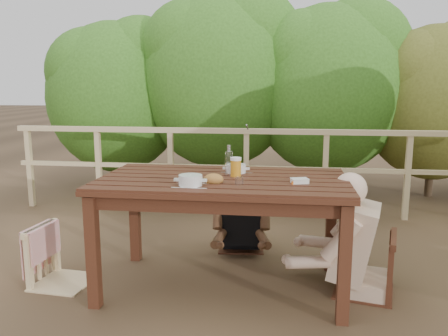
# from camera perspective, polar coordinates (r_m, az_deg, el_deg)

# --- Properties ---
(ground) EXTENTS (60.00, 60.00, 0.00)m
(ground) POSITION_cam_1_polar(r_m,az_deg,el_deg) (3.54, -0.11, -14.62)
(ground) COLOR brown
(ground) RESTS_ON ground
(table) EXTENTS (1.78, 1.00, 0.82)m
(table) POSITION_cam_1_polar(r_m,az_deg,el_deg) (3.39, -0.11, -8.31)
(table) COLOR #391C10
(table) RESTS_ON ground
(chair_left) EXTENTS (0.45, 0.45, 0.84)m
(chair_left) POSITION_cam_1_polar(r_m,az_deg,el_deg) (3.66, -19.73, -7.39)
(chair_left) COLOR #D5B987
(chair_left) RESTS_ON ground
(chair_far) EXTENTS (0.44, 0.44, 0.82)m
(chair_far) POSITION_cam_1_polar(r_m,az_deg,el_deg) (4.21, 2.18, -4.61)
(chair_far) COLOR #391C10
(chair_far) RESTS_ON ground
(chair_right) EXTENTS (0.51, 0.51, 0.85)m
(chair_right) POSITION_cam_1_polar(r_m,az_deg,el_deg) (3.46, 17.42, -8.16)
(chair_right) COLOR #391C10
(chair_right) RESTS_ON ground
(woman) EXTENTS (0.54, 0.64, 1.21)m
(woman) POSITION_cam_1_polar(r_m,az_deg,el_deg) (4.18, 2.23, -1.96)
(woman) COLOR black
(woman) RESTS_ON ground
(diner_right) EXTENTS (0.83, 0.73, 1.45)m
(diner_right) POSITION_cam_1_polar(r_m,az_deg,el_deg) (3.38, 18.20, -3.36)
(diner_right) COLOR tan
(diner_right) RESTS_ON ground
(railing) EXTENTS (5.60, 0.10, 1.01)m
(railing) POSITION_cam_1_polar(r_m,az_deg,el_deg) (5.30, 2.81, -0.47)
(railing) COLOR #D5B987
(railing) RESTS_ON ground
(hedge_row) EXTENTS (6.60, 1.60, 3.80)m
(hedge_row) POSITION_cam_1_polar(r_m,az_deg,el_deg) (6.40, 7.55, 13.85)
(hedge_row) COLOR #33641C
(hedge_row) RESTS_ON ground
(soup_near) EXTENTS (0.26, 0.26, 0.09)m
(soup_near) POSITION_cam_1_polar(r_m,az_deg,el_deg) (3.02, -4.22, -1.69)
(soup_near) COLOR white
(soup_near) RESTS_ON table
(soup_far) EXTENTS (0.25, 0.25, 0.08)m
(soup_far) POSITION_cam_1_polar(r_m,az_deg,el_deg) (3.46, 1.54, -0.19)
(soup_far) COLOR silver
(soup_far) RESTS_ON table
(bread_roll) EXTENTS (0.14, 0.10, 0.08)m
(bread_roll) POSITION_cam_1_polar(r_m,az_deg,el_deg) (3.11, -1.31, -1.42)
(bread_roll) COLOR #A76C3A
(bread_roll) RESTS_ON table
(beer_glass) EXTENTS (0.08, 0.08, 0.16)m
(beer_glass) POSITION_cam_1_polar(r_m,az_deg,el_deg) (3.32, 1.49, 0.00)
(beer_glass) COLOR orange
(beer_glass) RESTS_ON table
(bottle) EXTENTS (0.06, 0.06, 0.24)m
(bottle) POSITION_cam_1_polar(r_m,az_deg,el_deg) (3.35, 0.62, 0.86)
(bottle) COLOR white
(bottle) RESTS_ON table
(tumbler) EXTENTS (0.06, 0.06, 0.07)m
(tumbler) POSITION_cam_1_polar(r_m,az_deg,el_deg) (3.04, 1.92, -1.77)
(tumbler) COLOR silver
(tumbler) RESTS_ON table
(butter_tub) EXTENTS (0.13, 0.11, 0.05)m
(butter_tub) POSITION_cam_1_polar(r_m,az_deg,el_deg) (3.13, 9.46, -1.74)
(butter_tub) COLOR silver
(butter_tub) RESTS_ON table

